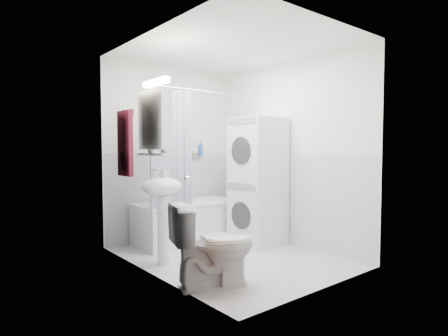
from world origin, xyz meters
TOP-DOWN VIEW (x-y plane):
  - floor at (0.00, 0.00)m, footprint 2.60×2.60m
  - room_walls at (0.00, 0.00)m, footprint 2.60×2.60m
  - wainscot at (0.00, 0.29)m, footprint 1.98×2.58m
  - door at (-0.95, -0.55)m, footprint 0.05×2.00m
  - bathtub at (0.02, 0.92)m, footprint 1.41×0.67m
  - tub_spout at (0.22, 1.25)m, footprint 0.04×0.12m
  - curtain_rod at (0.02, 0.64)m, footprint 1.59×0.02m
  - shower_curtain at (-0.40, 0.64)m, footprint 0.55×0.02m
  - sink at (-0.75, 0.23)m, footprint 0.44×0.37m
  - medicine_cabinet at (-0.90, 0.10)m, footprint 0.13×0.50m
  - shelf at (-0.89, 0.10)m, footprint 0.18×0.54m
  - shower_caddy at (0.27, 1.24)m, footprint 0.22×0.06m
  - towel at (-0.94, 0.75)m, footprint 0.07×0.32m
  - washer_dryer at (0.68, 0.24)m, footprint 0.60×0.59m
  - toilet at (-0.72, -0.63)m, footprint 0.87×0.66m
  - soap_pump at (-0.71, 0.25)m, footprint 0.08×0.17m
  - shelf_bottle at (-0.89, -0.05)m, footprint 0.07×0.18m
  - shelf_cup at (-0.89, 0.22)m, footprint 0.10×0.09m
  - shampoo_a at (0.35, 1.24)m, footprint 0.13×0.17m
  - shampoo_b at (0.47, 1.24)m, footprint 0.08×0.21m

SIDE VIEW (x-z plane):
  - floor at x=0.00m, z-range 0.00..0.00m
  - bathtub at x=0.02m, z-range 0.03..0.57m
  - toilet at x=-0.72m, z-range 0.00..0.75m
  - wainscot at x=0.00m, z-range -0.69..1.89m
  - sink at x=-0.75m, z-range 0.18..1.22m
  - washer_dryer at x=0.68m, z-range 0.00..1.66m
  - tub_spout at x=0.22m, z-range 0.84..0.88m
  - soap_pump at x=-0.71m, z-range 0.91..0.99m
  - door at x=-0.95m, z-range 0.00..2.00m
  - shower_caddy at x=0.27m, z-range 1.14..1.16m
  - shelf at x=-0.89m, z-range 1.19..1.21m
  - shampoo_b at x=0.47m, z-range 1.16..1.24m
  - shampoo_a at x=0.35m, z-range 1.16..1.29m
  - shelf_bottle at x=-0.89m, z-range 1.21..1.28m
  - shower_curtain at x=-0.40m, z-range 0.52..1.98m
  - shelf_cup at x=-0.89m, z-range 1.21..1.31m
  - towel at x=-0.94m, z-range 0.95..1.72m
  - room_walls at x=0.00m, z-range 0.19..2.79m
  - medicine_cabinet at x=-0.90m, z-range 1.21..1.92m
  - curtain_rod at x=0.02m, z-range 1.99..2.01m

